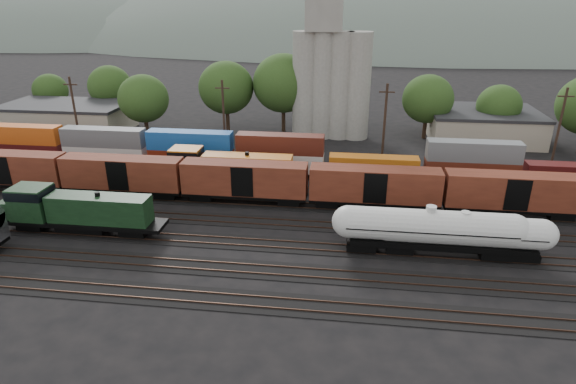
# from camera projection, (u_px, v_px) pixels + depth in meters

# --- Properties ---
(ground) EXTENTS (600.00, 600.00, 0.00)m
(ground) POSITION_uv_depth(u_px,v_px,m) (282.00, 223.00, 53.61)
(ground) COLOR black
(tracks) EXTENTS (180.00, 33.20, 0.20)m
(tracks) POSITION_uv_depth(u_px,v_px,m) (282.00, 223.00, 53.59)
(tracks) COLOR black
(tracks) RESTS_ON ground
(green_locomotive) EXTENTS (17.90, 3.16, 4.74)m
(green_locomotive) POSITION_uv_depth(u_px,v_px,m) (72.00, 210.00, 50.56)
(green_locomotive) COLOR black
(green_locomotive) RESTS_ON ground
(tank_car_a) EXTENTS (18.65, 3.34, 4.89)m
(tank_car_a) POSITION_uv_depth(u_px,v_px,m) (429.00, 228.00, 46.15)
(tank_car_a) COLOR silver
(tank_car_a) RESTS_ON ground
(tank_car_b) EXTENTS (17.14, 3.07, 4.49)m
(tank_car_b) POSITION_uv_depth(u_px,v_px,m) (463.00, 232.00, 45.85)
(tank_car_b) COLOR silver
(tank_car_b) RESTS_ON ground
(orange_locomotive) EXTENTS (19.37, 3.23, 4.84)m
(orange_locomotive) POSITION_uv_depth(u_px,v_px,m) (223.00, 167.00, 62.82)
(orange_locomotive) COLOR black
(orange_locomotive) RESTS_ON ground
(boxcar_string) EXTENTS (153.60, 2.90, 4.20)m
(boxcar_string) POSITION_uv_depth(u_px,v_px,m) (309.00, 182.00, 56.71)
(boxcar_string) COLOR black
(boxcar_string) RESTS_ON ground
(container_wall) EXTENTS (165.60, 2.60, 5.80)m
(container_wall) POSITION_uv_depth(u_px,v_px,m) (245.00, 156.00, 67.18)
(container_wall) COLOR black
(container_wall) RESTS_ON ground
(grain_silo) EXTENTS (13.40, 5.00, 29.00)m
(grain_silo) POSITION_uv_depth(u_px,v_px,m) (330.00, 73.00, 81.92)
(grain_silo) COLOR gray
(grain_silo) RESTS_ON ground
(industrial_sheds) EXTENTS (119.38, 17.26, 5.10)m
(industrial_sheds) POSITION_uv_depth(u_px,v_px,m) (348.00, 124.00, 84.16)
(industrial_sheds) COLOR #9E937F
(industrial_sheds) RESTS_ON ground
(tree_band) EXTENTS (162.97, 20.75, 14.39)m
(tree_band) POSITION_uv_depth(u_px,v_px,m) (288.00, 91.00, 84.84)
(tree_band) COLOR black
(tree_band) RESTS_ON ground
(utility_poles) EXTENTS (122.20, 0.36, 12.00)m
(utility_poles) POSITION_uv_depth(u_px,v_px,m) (303.00, 121.00, 71.40)
(utility_poles) COLOR black
(utility_poles) RESTS_ON ground
(distant_hills) EXTENTS (860.00, 286.00, 130.00)m
(distant_hills) POSITION_uv_depth(u_px,v_px,m) (379.00, 71.00, 296.95)
(distant_hills) COLOR #59665B
(distant_hills) RESTS_ON ground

